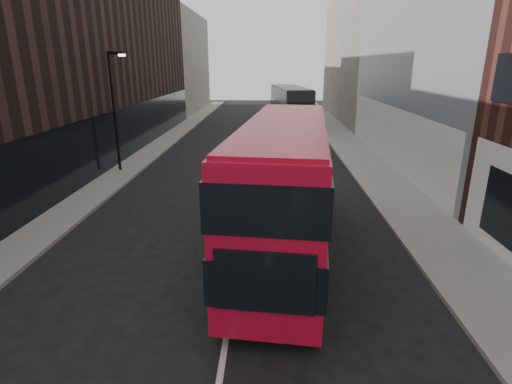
# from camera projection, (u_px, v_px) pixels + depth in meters

# --- Properties ---
(sidewalk_right) EXTENTS (3.00, 80.00, 0.15)m
(sidewalk_right) POSITION_uv_depth(u_px,v_px,m) (352.00, 150.00, 31.13)
(sidewalk_right) COLOR slate
(sidewalk_right) RESTS_ON ground
(sidewalk_left) EXTENTS (2.00, 80.00, 0.15)m
(sidewalk_left) POSITION_uv_depth(u_px,v_px,m) (156.00, 148.00, 31.63)
(sidewalk_left) COLOR slate
(sidewalk_left) RESTS_ON ground
(building_modern_block) EXTENTS (5.03, 22.00, 20.00)m
(building_modern_block) POSITION_uv_depth(u_px,v_px,m) (443.00, 4.00, 24.18)
(building_modern_block) COLOR #A2A7AC
(building_modern_block) RESTS_ON ground
(building_victorian) EXTENTS (6.50, 24.00, 21.00)m
(building_victorian) POSITION_uv_depth(u_px,v_px,m) (360.00, 35.00, 46.14)
(building_victorian) COLOR #656059
(building_victorian) RESTS_ON ground
(building_left_mid) EXTENTS (5.00, 24.00, 14.00)m
(building_left_mid) POSITION_uv_depth(u_px,v_px,m) (125.00, 57.00, 34.38)
(building_left_mid) COLOR black
(building_left_mid) RESTS_ON ground
(building_left_far) EXTENTS (5.00, 20.00, 13.00)m
(building_left_far) POSITION_uv_depth(u_px,v_px,m) (180.00, 63.00, 55.46)
(building_left_far) COLOR #656059
(building_left_far) RESTS_ON ground
(street_lamp) EXTENTS (1.06, 0.22, 7.00)m
(street_lamp) POSITION_uv_depth(u_px,v_px,m) (115.00, 104.00, 23.72)
(street_lamp) COLOR black
(street_lamp) RESTS_ON sidewalk_left
(red_bus) EXTENTS (3.93, 11.75, 4.66)m
(red_bus) POSITION_uv_depth(u_px,v_px,m) (284.00, 181.00, 13.81)
(red_bus) COLOR #A90A22
(red_bus) RESTS_ON ground
(grey_bus) EXTENTS (4.40, 12.75, 4.04)m
(grey_bus) POSITION_uv_depth(u_px,v_px,m) (290.00, 104.00, 44.51)
(grey_bus) COLOR black
(grey_bus) RESTS_ON ground
(car_a) EXTENTS (1.75, 3.82, 1.27)m
(car_a) POSITION_uv_depth(u_px,v_px,m) (268.00, 165.00, 24.08)
(car_a) COLOR black
(car_a) RESTS_ON ground
(car_b) EXTENTS (1.89, 4.85, 1.57)m
(car_b) POSITION_uv_depth(u_px,v_px,m) (261.00, 160.00, 24.78)
(car_b) COLOR #96989E
(car_b) RESTS_ON ground
(car_c) EXTENTS (1.91, 4.65, 1.35)m
(car_c) POSITION_uv_depth(u_px,v_px,m) (299.00, 132.00, 35.52)
(car_c) COLOR black
(car_c) RESTS_ON ground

